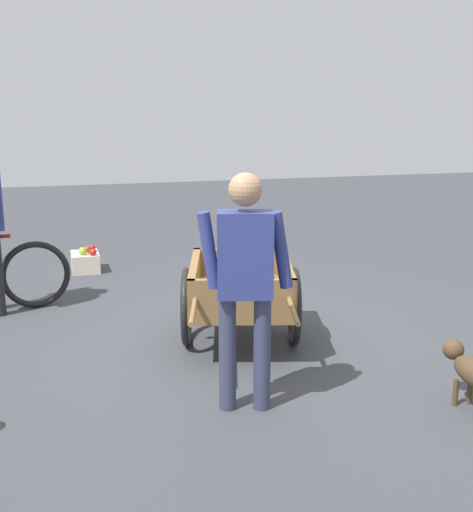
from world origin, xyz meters
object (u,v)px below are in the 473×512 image
(plastic_bucket, at_px, (239,287))
(fruit_cart, at_px, (240,293))
(vendor_person, at_px, (245,273))
(mixed_fruit_crate, at_px, (86,261))

(plastic_bucket, bearing_deg, fruit_cart, 163.70)
(vendor_person, relative_size, plastic_bucket, 5.48)
(plastic_bucket, relative_size, mixed_fruit_crate, 0.63)
(vendor_person, distance_m, mixed_fruit_crate, 4.08)
(fruit_cart, height_order, mixed_fruit_crate, fruit_cart)
(vendor_person, xyz_separation_m, plastic_bucket, (2.27, -0.65, -0.76))
(plastic_bucket, xyz_separation_m, mixed_fruit_crate, (1.66, 1.42, -0.02))
(plastic_bucket, height_order, mixed_fruit_crate, mixed_fruit_crate)
(plastic_bucket, distance_m, mixed_fruit_crate, 2.18)
(fruit_cart, relative_size, plastic_bucket, 6.46)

